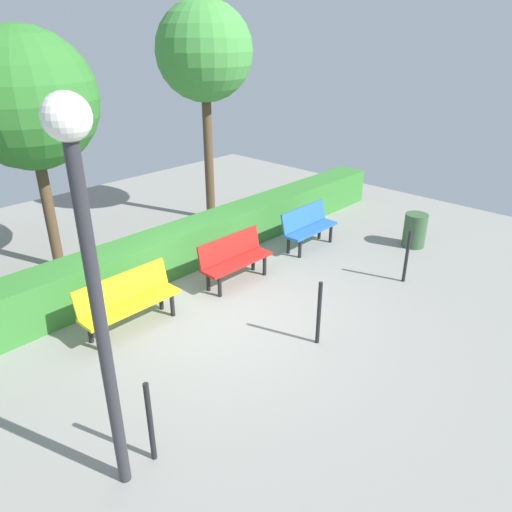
% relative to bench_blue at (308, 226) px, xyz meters
% --- Properties ---
extents(ground_plane, '(16.00, 16.00, 0.00)m').
position_rel_bench_blue_xyz_m(ground_plane, '(3.08, 0.67, -0.48)').
color(ground_plane, gray).
extents(bench_blue, '(1.37, 0.48, 0.86)m').
position_rel_bench_blue_xyz_m(bench_blue, '(0.00, 0.00, 0.00)').
color(bench_blue, blue).
rests_on(bench_blue, ground_plane).
extents(bench_red, '(1.43, 0.48, 0.86)m').
position_rel_bench_blue_xyz_m(bench_red, '(2.15, -0.00, 0.00)').
color(bench_red, red).
rests_on(bench_red, ground_plane).
extents(bench_yellow, '(1.58, 0.48, 0.86)m').
position_rel_bench_blue_xyz_m(bench_yellow, '(4.30, -0.10, 0.00)').
color(bench_yellow, yellow).
rests_on(bench_yellow, ground_plane).
extents(hedge_row, '(11.25, 0.71, 0.82)m').
position_rel_bench_blue_xyz_m(hedge_row, '(2.16, -1.18, -0.07)').
color(hedge_row, '#387F33').
rests_on(hedge_row, ground_plane).
extents(tree_near, '(2.09, 2.09, 4.83)m').
position_rel_bench_blue_xyz_m(tree_near, '(0.23, -2.80, 3.27)').
color(tree_near, brown).
rests_on(tree_near, ground_plane).
extents(tree_mid, '(2.35, 2.35, 4.29)m').
position_rel_bench_blue_xyz_m(tree_mid, '(4.08, -2.91, 2.63)').
color(tree_mid, brown).
rests_on(tree_mid, ground_plane).
extents(railing_post_near, '(0.06, 0.06, 1.00)m').
position_rel_bench_blue_xyz_m(railing_post_near, '(0.03, 2.25, 0.02)').
color(railing_post_near, black).
rests_on(railing_post_near, ground_plane).
extents(railing_post_mid, '(0.06, 0.06, 1.00)m').
position_rel_bench_blue_xyz_m(railing_post_mid, '(2.66, 2.25, 0.02)').
color(railing_post_mid, black).
rests_on(railing_post_mid, ground_plane).
extents(railing_post_far, '(0.06, 0.06, 1.00)m').
position_rel_bench_blue_xyz_m(railing_post_far, '(5.56, 2.25, 0.02)').
color(railing_post_far, black).
rests_on(railing_post_far, ground_plane).
extents(lamp_post, '(0.36, 0.36, 3.78)m').
position_rel_bench_blue_xyz_m(lamp_post, '(5.92, 2.25, 2.15)').
color(lamp_post, '#2D2D33').
rests_on(lamp_post, ground_plane).
extents(trash_bin, '(0.47, 0.47, 0.72)m').
position_rel_bench_blue_xyz_m(trash_bin, '(-1.59, 1.62, -0.12)').
color(trash_bin, '#385938').
rests_on(trash_bin, ground_plane).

